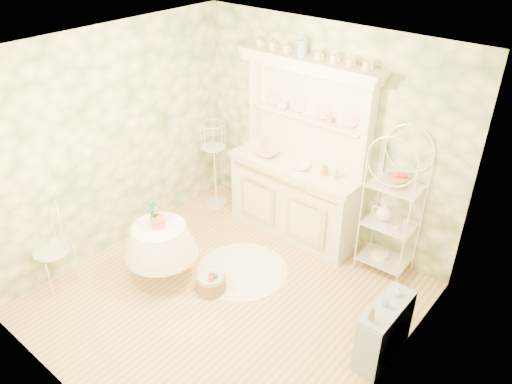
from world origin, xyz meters
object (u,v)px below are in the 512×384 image
Objects in this scene: bakers_rack at (394,200)px; floor_basket at (211,283)px; kitchen_dresser at (297,154)px; round_table at (162,255)px; side_shelf at (384,330)px; cafe_chair at (51,250)px; birdcage_stand at (214,161)px.

floor_basket is (-1.31, -1.58, -0.87)m from bakers_rack.
kitchen_dresser reaches higher than round_table.
side_shelf is at bearing 13.78° from round_table.
floor_basket is (-1.90, -0.42, -0.21)m from side_shelf.
kitchen_dresser reaches higher than side_shelf.
kitchen_dresser is at bearing 152.33° from side_shelf.
bakers_rack is (1.28, 0.05, -0.17)m from kitchen_dresser.
cafe_chair is 3.05× the size of floor_basket.
side_shelf is 2.56m from round_table.
bakers_rack is 2.23m from floor_basket.
birdcage_stand is (-0.64, 1.55, 0.38)m from round_table.
birdcage_stand is 4.57× the size of floor_basket.
bakers_rack reaches higher than round_table.
side_shelf is at bearing -66.48° from bakers_rack.
bakers_rack is 2.08× the size of cafe_chair.
kitchen_dresser is at bearing 88.78° from floor_basket.
floor_basket is (1.23, -1.36, -0.60)m from birdcage_stand.
bakers_rack is 6.35× the size of floor_basket.
cafe_chair is (-2.76, -2.62, -0.51)m from bakers_rack.
kitchen_dresser reaches higher than floor_basket.
birdcage_stand is (0.22, 2.40, 0.23)m from cafe_chair.
cafe_chair reaches higher than floor_basket.
floor_basket is (0.58, 0.19, -0.22)m from round_table.
bakers_rack is at bearing 5.01° from birdcage_stand.
side_shelf is (1.87, -1.11, -0.84)m from kitchen_dresser.
side_shelf is at bearing 44.69° from cafe_chair.
cafe_chair is (-1.48, -2.57, -0.68)m from kitchen_dresser.
kitchen_dresser is at bearing 70.31° from round_table.
birdcage_stand is at bearing -172.31° from kitchen_dresser.
cafe_chair is at bearing -139.82° from bakers_rack.
round_table is at bearing -109.69° from kitchen_dresser.
side_shelf is 0.77× the size of cafe_chair.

